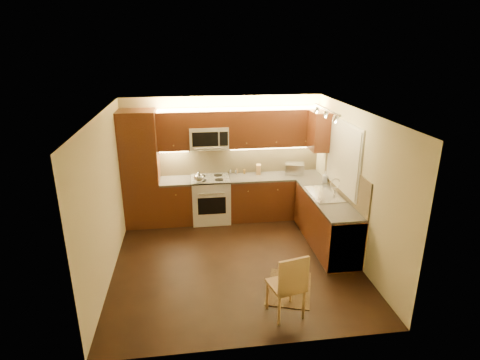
{
  "coord_description": "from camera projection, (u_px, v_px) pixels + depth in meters",
  "views": [
    {
      "loc": [
        -0.71,
        -5.75,
        3.51
      ],
      "look_at": [
        0.15,
        0.55,
        1.25
      ],
      "focal_mm": 29.31,
      "sensor_mm": 36.0,
      "label": 1
    }
  ],
  "objects": [
    {
      "name": "upper_cab_bridge",
      "position": [
        208.0,
        118.0,
        7.6
      ],
      "size": [
        0.76,
        0.35,
        0.31
      ],
      "primitive_type": "cube",
      "color": "#451B0E",
      "rests_on": "wall_back"
    },
    {
      "name": "upper_cab_back_right",
      "position": [
        275.0,
        128.0,
        7.85
      ],
      "size": [
        1.92,
        0.35,
        0.75
      ],
      "primitive_type": "cube",
      "color": "#451B0E",
      "rests_on": "wall_back"
    },
    {
      "name": "upper_cab_back_left",
      "position": [
        173.0,
        131.0,
        7.59
      ],
      "size": [
        0.62,
        0.35,
        0.75
      ],
      "primitive_type": "cube",
      "color": "#451B0E",
      "rests_on": "wall_back"
    },
    {
      "name": "wall_front",
      "position": [
        258.0,
        256.0,
        4.35
      ],
      "size": [
        4.0,
        0.01,
        2.5
      ],
      "primitive_type": "cube",
      "color": "beige",
      "rests_on": "ground"
    },
    {
      "name": "counter_right",
      "position": [
        328.0,
        198.0,
        6.93
      ],
      "size": [
        0.6,
        2.0,
        0.04
      ],
      "primitive_type": "cube",
      "color": "#3A3835",
      "rests_on": "base_cab_right"
    },
    {
      "name": "base_cab_back_left",
      "position": [
        177.0,
        202.0,
        7.95
      ],
      "size": [
        0.62,
        0.6,
        0.86
      ],
      "primitive_type": "cube",
      "color": "#451B0E",
      "rests_on": "floor"
    },
    {
      "name": "wall_left",
      "position": [
        105.0,
        198.0,
        5.96
      ],
      "size": [
        0.01,
        4.0,
        2.5
      ],
      "primitive_type": "cube",
      "color": "beige",
      "rests_on": "ground"
    },
    {
      "name": "backsplash_right",
      "position": [
        345.0,
        181.0,
        6.86
      ],
      "size": [
        0.02,
        2.0,
        0.6
      ],
      "primitive_type": "cube",
      "color": "tan",
      "rests_on": "wall_right"
    },
    {
      "name": "pantry",
      "position": [
        141.0,
        170.0,
        7.63
      ],
      "size": [
        0.7,
        0.6,
        2.3
      ],
      "primitive_type": "cube",
      "color": "#451B0E",
      "rests_on": "floor"
    },
    {
      "name": "spice_jar_c",
      "position": [
        236.0,
        172.0,
        8.1
      ],
      "size": [
        0.05,
        0.05,
        0.1
      ],
      "primitive_type": "cylinder",
      "rotation": [
        0.0,
        0.0,
        -0.25
      ],
      "color": "silver",
      "rests_on": "counter_back_right"
    },
    {
      "name": "floor",
      "position": [
        236.0,
        261.0,
        6.64
      ],
      "size": [
        4.0,
        4.0,
        0.01
      ],
      "primitive_type": "cube",
      "color": "black",
      "rests_on": "ground"
    },
    {
      "name": "microwave",
      "position": [
        209.0,
        137.0,
        7.71
      ],
      "size": [
        0.76,
        0.38,
        0.44
      ],
      "primitive_type": null,
      "color": "silver",
      "rests_on": "wall_back"
    },
    {
      "name": "dining_chair",
      "position": [
        286.0,
        284.0,
        5.19
      ],
      "size": [
        0.51,
        0.51,
        0.95
      ],
      "primitive_type": null,
      "rotation": [
        0.0,
        0.0,
        0.23
      ],
      "color": "#B07E4F",
      "rests_on": "floor"
    },
    {
      "name": "upper_cab_right_corner",
      "position": [
        320.0,
        131.0,
        7.55
      ],
      "size": [
        0.35,
        0.5,
        0.75
      ],
      "primitive_type": "cube",
      "color": "#451B0E",
      "rests_on": "wall_right"
    },
    {
      "name": "counter_back_right",
      "position": [
        275.0,
        176.0,
        8.06
      ],
      "size": [
        1.92,
        0.6,
        0.04
      ],
      "primitive_type": "cube",
      "color": "#3A3835",
      "rests_on": "base_cab_back_right"
    },
    {
      "name": "window_frame",
      "position": [
        343.0,
        156.0,
        6.87
      ],
      "size": [
        0.03,
        1.44,
        1.24
      ],
      "primitive_type": "cube",
      "color": "silver",
      "rests_on": "wall_right"
    },
    {
      "name": "base_cab_back_right",
      "position": [
        275.0,
        197.0,
        8.21
      ],
      "size": [
        1.92,
        0.6,
        0.86
      ],
      "primitive_type": "cube",
      "color": "#451B0E",
      "rests_on": "floor"
    },
    {
      "name": "faucet",
      "position": [
        335.0,
        186.0,
        7.04
      ],
      "size": [
        0.2,
        0.04,
        0.3
      ],
      "primitive_type": null,
      "color": "silver",
      "rests_on": "counter_right"
    },
    {
      "name": "backsplash_back",
      "position": [
        240.0,
        159.0,
        8.14
      ],
      "size": [
        3.3,
        0.02,
        0.6
      ],
      "primitive_type": "cube",
      "color": "tan",
      "rests_on": "wall_back"
    },
    {
      "name": "spice_jar_b",
      "position": [
        237.0,
        171.0,
        8.17
      ],
      "size": [
        0.05,
        0.05,
        0.1
      ],
      "primitive_type": "cylinder",
      "rotation": [
        0.0,
        0.0,
        -0.26
      ],
      "color": "brown",
      "rests_on": "counter_back_right"
    },
    {
      "name": "wall_right",
      "position": [
        355.0,
        186.0,
        6.47
      ],
      "size": [
        0.01,
        4.0,
        2.5
      ],
      "primitive_type": "cube",
      "color": "beige",
      "rests_on": "ground"
    },
    {
      "name": "spice_jar_a",
      "position": [
        230.0,
        172.0,
        8.15
      ],
      "size": [
        0.05,
        0.05,
        0.1
      ],
      "primitive_type": "cylinder",
      "rotation": [
        0.0,
        0.0,
        -0.22
      ],
      "color": "silver",
      "rests_on": "counter_back_right"
    },
    {
      "name": "ceiling",
      "position": [
        235.0,
        113.0,
        5.8
      ],
      "size": [
        4.0,
        4.0,
        0.01
      ],
      "primitive_type": "cube",
      "color": "beige",
      "rests_on": "ground"
    },
    {
      "name": "base_cab_right",
      "position": [
        326.0,
        221.0,
        7.08
      ],
      "size": [
        0.6,
        2.0,
        0.86
      ],
      "primitive_type": "cube",
      "color": "#451B0E",
      "rests_on": "floor"
    },
    {
      "name": "stove",
      "position": [
        211.0,
        199.0,
        8.01
      ],
      "size": [
        0.76,
        0.65,
        0.92
      ],
      "primitive_type": null,
      "color": "silver",
      "rests_on": "floor"
    },
    {
      "name": "soap_bottle",
      "position": [
        325.0,
        177.0,
        7.65
      ],
      "size": [
        0.12,
        0.12,
        0.21
      ],
      "primitive_type": "imported",
      "rotation": [
        0.0,
        0.0,
        -0.27
      ],
      "color": "white",
      "rests_on": "counter_right"
    },
    {
      "name": "sink",
      "position": [
        325.0,
        190.0,
        7.04
      ],
      "size": [
        0.52,
        0.86,
        0.15
      ],
      "primitive_type": null,
      "color": "silver",
      "rests_on": "counter_right"
    },
    {
      "name": "window_blinds",
      "position": [
        342.0,
        157.0,
        6.87
      ],
      "size": [
        0.02,
        1.36,
        1.16
      ],
      "primitive_type": "cube",
      "color": "silver",
      "rests_on": "wall_right"
    },
    {
      "name": "spice_jar_d",
      "position": [
        244.0,
        171.0,
        8.16
      ],
      "size": [
        0.05,
        0.05,
        0.09
      ],
      "primitive_type": "cylinder",
      "rotation": [
        0.0,
        0.0,
        0.18
      ],
      "color": "olive",
      "rests_on": "counter_back_right"
    },
    {
      "name": "knife_block",
      "position": [
        259.0,
        169.0,
        8.12
      ],
      "size": [
        0.12,
        0.16,
        0.2
      ],
      "primitive_type": "cube",
      "rotation": [
        0.0,
        0.0,
        -0.2
      ],
      "color": "#B07E4F",
      "rests_on": "counter_back_right"
    },
    {
      "name": "dishwasher",
      "position": [
        340.0,
        240.0,
        6.43
      ],
      "size": [
        0.58,
        0.6,
        0.84
      ],
      "primitive_type": "cube",
      "color": "silver",
      "rests_on": "floor"
    },
    {
      "name": "toaster_oven",
      "position": [
        294.0,
        169.0,
        8.12
      ],
      "size": [
        0.44,
        0.37,
        0.23
      ],
      "primitive_type": "cube",
      "rotation": [
        0.0,
        0.0,
        -0.25
      ],
      "color": "silver",
      "rests_on": "counter_back_right"
    },
    {
      "name": "rug",
      "position": [
        289.0,
        288.0,
        5.88
      ],
      "size": [
        0.9,
        1.1,
        0.01
      ],
      "primitive_type": "cube",
      "rotation": [
        0.0,
        0.0,
        -0.33
      ],
      "color": "black",
      "rests_on": "floor"
    },
    {
      "name": "track_light_bar",
      "position": [
        326.0,
        109.0,
        6.39
      ],
      "size": [
        0.04,
        1.2,
        0.03
      ],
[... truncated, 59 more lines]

